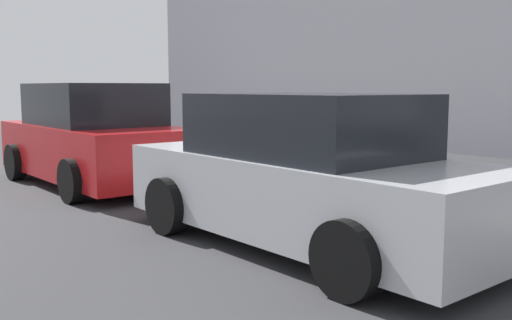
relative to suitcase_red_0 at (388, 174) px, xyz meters
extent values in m
plane|color=#333335|center=(4.26, 0.56, -0.48)|extent=(40.00, 40.00, 0.00)
cube|color=gray|center=(4.26, -1.94, -0.41)|extent=(18.00, 5.00, 0.14)
cube|color=red|center=(0.00, 0.00, 0.00)|extent=(0.42, 0.21, 0.68)
cube|color=black|center=(0.00, 0.00, 0.00)|extent=(0.42, 0.05, 0.69)
cylinder|color=gray|center=(-0.18, -0.01, 0.36)|extent=(0.02, 0.02, 0.04)
cylinder|color=gray|center=(0.18, 0.01, 0.36)|extent=(0.02, 0.02, 0.04)
cylinder|color=black|center=(0.00, 0.00, 0.38)|extent=(0.35, 0.04, 0.02)
cylinder|color=black|center=(-0.18, -0.01, -0.32)|extent=(0.04, 0.02, 0.04)
cylinder|color=black|center=(0.18, 0.01, -0.32)|extent=(0.04, 0.02, 0.04)
cube|color=#59601E|center=(0.50, 0.07, 0.02)|extent=(0.39, 0.28, 0.73)
cube|color=black|center=(0.50, 0.07, 0.02)|extent=(0.38, 0.08, 0.75)
cylinder|color=gray|center=(0.35, 0.06, 0.55)|extent=(0.02, 0.02, 0.31)
cylinder|color=gray|center=(0.66, 0.09, 0.55)|extent=(0.02, 0.02, 0.31)
cylinder|color=black|center=(0.50, 0.07, 0.70)|extent=(0.31, 0.05, 0.02)
cylinder|color=black|center=(0.35, 0.06, -0.32)|extent=(0.05, 0.02, 0.04)
cylinder|color=black|center=(0.66, 0.09, -0.32)|extent=(0.05, 0.02, 0.04)
cube|color=#9EA0A8|center=(1.02, 0.08, -0.07)|extent=(0.44, 0.25, 0.55)
cube|color=black|center=(1.02, 0.08, -0.07)|extent=(0.44, 0.05, 0.56)
cylinder|color=gray|center=(0.83, 0.08, 0.23)|extent=(0.02, 0.02, 0.04)
cylinder|color=gray|center=(1.21, 0.07, 0.23)|extent=(0.02, 0.02, 0.04)
cylinder|color=black|center=(1.02, 0.08, 0.25)|extent=(0.37, 0.03, 0.02)
cylinder|color=black|center=(0.83, 0.08, -0.32)|extent=(0.04, 0.02, 0.04)
cylinder|color=black|center=(1.21, 0.07, -0.32)|extent=(0.04, 0.02, 0.04)
cube|color=#0F606B|center=(1.57, 0.11, 0.02)|extent=(0.46, 0.21, 0.72)
cube|color=black|center=(1.57, 0.11, 0.02)|extent=(0.46, 0.06, 0.73)
cylinder|color=gray|center=(1.38, 0.10, 0.40)|extent=(0.02, 0.02, 0.04)
cylinder|color=gray|center=(1.77, 0.12, 0.40)|extent=(0.02, 0.02, 0.04)
cylinder|color=black|center=(1.57, 0.11, 0.42)|extent=(0.39, 0.04, 0.02)
cylinder|color=black|center=(1.37, 0.10, -0.32)|extent=(0.04, 0.02, 0.04)
cylinder|color=black|center=(1.77, 0.12, -0.32)|extent=(0.04, 0.02, 0.04)
cube|color=navy|center=(2.08, 0.00, 0.02)|extent=(0.36, 0.22, 0.73)
cube|color=black|center=(2.08, 0.00, 0.02)|extent=(0.35, 0.06, 0.74)
cylinder|color=gray|center=(1.94, 0.01, 0.48)|extent=(0.02, 0.02, 0.20)
cylinder|color=gray|center=(2.23, -0.01, 0.48)|extent=(0.02, 0.02, 0.20)
cylinder|color=black|center=(2.08, 0.00, 0.58)|extent=(0.29, 0.04, 0.02)
cylinder|color=black|center=(1.94, 0.01, -0.32)|extent=(0.05, 0.02, 0.04)
cylinder|color=black|center=(2.23, -0.01, -0.32)|extent=(0.05, 0.02, 0.04)
cube|color=maroon|center=(2.58, 0.11, -0.07)|extent=(0.42, 0.19, 0.54)
cube|color=black|center=(2.58, 0.11, -0.07)|extent=(0.43, 0.04, 0.55)
cylinder|color=gray|center=(2.40, 0.11, 0.22)|extent=(0.02, 0.02, 0.04)
cylinder|color=gray|center=(2.76, 0.11, 0.22)|extent=(0.02, 0.02, 0.04)
cylinder|color=black|center=(2.58, 0.11, 0.24)|extent=(0.36, 0.03, 0.02)
cylinder|color=black|center=(2.40, 0.11, -0.32)|extent=(0.04, 0.02, 0.04)
cylinder|color=black|center=(2.77, 0.11, -0.32)|extent=(0.04, 0.02, 0.04)
cube|color=black|center=(3.09, 0.04, -0.04)|extent=(0.38, 0.21, 0.59)
cube|color=black|center=(3.09, 0.04, -0.04)|extent=(0.39, 0.05, 0.61)
cylinder|color=gray|center=(2.94, 0.05, 0.27)|extent=(0.02, 0.02, 0.04)
cylinder|color=gray|center=(3.25, 0.03, 0.27)|extent=(0.02, 0.02, 0.04)
cylinder|color=black|center=(3.09, 0.04, 0.29)|extent=(0.32, 0.03, 0.02)
cylinder|color=black|center=(2.93, 0.05, -0.32)|extent=(0.04, 0.02, 0.04)
cylinder|color=black|center=(3.26, 0.03, -0.32)|extent=(0.04, 0.02, 0.04)
cylinder|color=#99999E|center=(3.85, 0.07, 0.00)|extent=(0.20, 0.20, 0.68)
sphere|color=#99999E|center=(3.85, 0.07, 0.39)|extent=(0.21, 0.21, 0.21)
cylinder|color=#99999E|center=(4.00, 0.07, 0.03)|extent=(0.09, 0.10, 0.09)
cylinder|color=#99999E|center=(3.70, 0.07, 0.03)|extent=(0.09, 0.10, 0.09)
cylinder|color=#333338|center=(4.33, 0.22, -0.01)|extent=(0.11, 0.11, 0.66)
cube|color=#B2B5BA|center=(-0.55, 2.09, 0.08)|extent=(4.31, 1.75, 0.77)
cube|color=black|center=(-0.55, 2.09, 0.78)|extent=(2.25, 1.59, 0.63)
cylinder|color=black|center=(0.79, 2.94, -0.16)|extent=(0.64, 0.23, 0.64)
cylinder|color=black|center=(0.77, 1.21, -0.16)|extent=(0.64, 0.23, 0.64)
cylinder|color=black|center=(-1.88, 2.97, -0.16)|extent=(0.64, 0.23, 0.64)
cylinder|color=black|center=(-1.90, 1.24, -0.16)|extent=(0.64, 0.23, 0.64)
cube|color=#AD1619|center=(4.47, 2.09, 0.11)|extent=(4.36, 1.93, 0.84)
cube|color=black|center=(4.47, 2.09, 0.88)|extent=(2.29, 1.72, 0.69)
cylinder|color=black|center=(5.83, 2.96, -0.16)|extent=(0.65, 0.24, 0.64)
cylinder|color=black|center=(5.77, 1.14, -0.16)|extent=(0.65, 0.24, 0.64)
cylinder|color=black|center=(3.16, 3.04, -0.16)|extent=(0.65, 0.24, 0.64)
cylinder|color=black|center=(3.10, 1.22, -0.16)|extent=(0.65, 0.24, 0.64)
camera|label=1|loc=(-4.74, 6.31, 1.15)|focal=40.88mm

